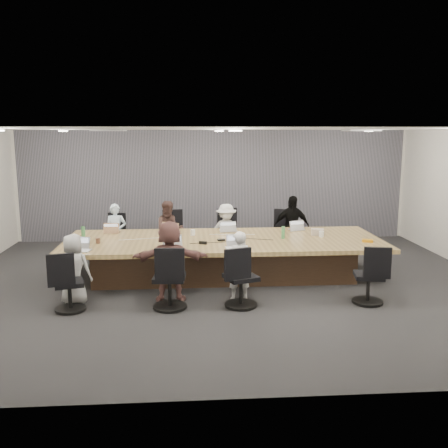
{
  "coord_description": "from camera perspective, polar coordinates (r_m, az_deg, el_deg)",
  "views": [
    {
      "loc": [
        -0.66,
        -8.77,
        2.75
      ],
      "look_at": [
        0.0,
        0.4,
        1.05
      ],
      "focal_mm": 40.0,
      "sensor_mm": 36.0,
      "label": 1
    }
  ],
  "objects": [
    {
      "name": "conference_table",
      "position": [
        9.59,
        -0.04,
        -3.71
      ],
      "size": [
        6.0,
        2.2,
        0.74
      ],
      "color": "#452F1F",
      "rests_on": "ground"
    },
    {
      "name": "chair_0",
      "position": [
        11.34,
        -11.96,
        -1.88
      ],
      "size": [
        0.59,
        0.59,
        0.74
      ],
      "primitive_type": null,
      "rotation": [
        0.0,
        0.0,
        2.93
      ],
      "color": "black",
      "rests_on": "ground"
    },
    {
      "name": "laptop_1",
      "position": [
        10.28,
        -6.37,
        -0.82
      ],
      "size": [
        0.4,
        0.32,
        0.02
      ],
      "primitive_type": "cube",
      "rotation": [
        0.0,
        0.0,
        2.89
      ],
      "color": "#8C6647",
      "rests_on": "conference_table"
    },
    {
      "name": "curtain",
      "position": [
        12.78,
        -1.14,
        4.41
      ],
      "size": [
        9.8,
        0.04,
        2.8
      ],
      "primitive_type": "cube",
      "color": "slate",
      "rests_on": "ground"
    },
    {
      "name": "bottle_clear",
      "position": [
        9.4,
        -6.0,
        -1.26
      ],
      "size": [
        0.08,
        0.08,
        0.22
      ],
      "primitive_type": "cylinder",
      "rotation": [
        0.0,
        0.0,
        -0.24
      ],
      "color": "silver",
      "rests_on": "conference_table"
    },
    {
      "name": "chair_2",
      "position": [
        11.24,
        0.11,
        -1.41
      ],
      "size": [
        0.74,
        0.74,
        0.87
      ],
      "primitive_type": null,
      "rotation": [
        0.0,
        0.0,
        3.45
      ],
      "color": "black",
      "rests_on": "ground"
    },
    {
      "name": "person_5",
      "position": [
        8.19,
        -6.2,
        -4.24
      ],
      "size": [
        1.27,
        0.43,
        1.36
      ],
      "primitive_type": "imported",
      "rotation": [
        0.0,
        0.0,
        3.12
      ],
      "color": "brown",
      "rests_on": "ground"
    },
    {
      "name": "snack_packet",
      "position": [
        9.64,
        16.08,
        -1.85
      ],
      "size": [
        0.23,
        0.19,
        0.04
      ],
      "primitive_type": "cube",
      "rotation": [
        0.0,
        0.0,
        -0.35
      ],
      "color": "#C2780B",
      "rests_on": "conference_table"
    },
    {
      "name": "bottle_green_right",
      "position": [
        9.6,
        6.77,
        -0.98
      ],
      "size": [
        0.07,
        0.07,
        0.23
      ],
      "primitive_type": "cylinder",
      "rotation": [
        0.0,
        0.0,
        -0.03
      ],
      "color": "#458F4E",
      "rests_on": "conference_table"
    },
    {
      "name": "mug_brown",
      "position": [
        9.43,
        -14.22,
        -1.86
      ],
      "size": [
        0.08,
        0.08,
        0.1
      ],
      "primitive_type": "cylinder",
      "rotation": [
        0.0,
        0.0,
        0.03
      ],
      "color": "brown",
      "rests_on": "conference_table"
    },
    {
      "name": "chair_7",
      "position": [
        8.44,
        16.19,
        -6.2
      ],
      "size": [
        0.62,
        0.62,
        0.78
      ],
      "primitive_type": null,
      "rotation": [
        0.0,
        0.0,
        -0.2
      ],
      "color": "black",
      "rests_on": "ground"
    },
    {
      "name": "wall_front",
      "position": [
        5.0,
        3.64,
        -5.21
      ],
      "size": [
        10.0,
        0.0,
        2.8
      ],
      "primitive_type": "cube",
      "rotation": [
        -1.57,
        0.0,
        0.0
      ],
      "color": "beige",
      "rests_on": "ground"
    },
    {
      "name": "wall_back",
      "position": [
        12.86,
        -1.16,
        4.45
      ],
      "size": [
        10.0,
        0.0,
        2.8
      ],
      "primitive_type": "cube",
      "rotation": [
        1.57,
        0.0,
        0.0
      ],
      "color": "beige",
      "rests_on": "ground"
    },
    {
      "name": "laptop_0",
      "position": [
        10.39,
        -12.7,
        -0.89
      ],
      "size": [
        0.33,
        0.24,
        0.02
      ],
      "primitive_type": "cube",
      "rotation": [
        0.0,
        0.0,
        3.05
      ],
      "color": "#8C6647",
      "rests_on": "conference_table"
    },
    {
      "name": "person_2",
      "position": [
        10.87,
        0.24,
        -0.89
      ],
      "size": [
        0.86,
        0.59,
        1.22
      ],
      "primitive_type": "imported",
      "rotation": [
        0.0,
        0.0,
        6.47
      ],
      "color": "silver",
      "rests_on": "ground"
    },
    {
      "name": "person_4",
      "position": [
        8.42,
        -16.8,
        -4.94
      ],
      "size": [
        0.62,
        0.46,
        1.15
      ],
      "primitive_type": "imported",
      "rotation": [
        0.0,
        0.0,
        2.96
      ],
      "color": "#9E9E9E",
      "rests_on": "ground"
    },
    {
      "name": "chair_6",
      "position": [
        7.97,
        1.95,
        -6.66
      ],
      "size": [
        0.7,
        0.7,
        0.81
      ],
      "primitive_type": null,
      "rotation": [
        0.0,
        0.0,
        0.34
      ],
      "color": "black",
      "rests_on": "ground"
    },
    {
      "name": "chair_4",
      "position": [
        8.15,
        -17.26,
        -6.98
      ],
      "size": [
        0.62,
        0.62,
        0.74
      ],
      "primitive_type": null,
      "rotation": [
        0.0,
        0.0,
        0.27
      ],
      "color": "black",
      "rests_on": "ground"
    },
    {
      "name": "laptop_3",
      "position": [
        10.51,
        8.33,
        -0.61
      ],
      "size": [
        0.34,
        0.27,
        0.02
      ],
      "primitive_type": "cube",
      "rotation": [
        0.0,
        0.0,
        3.37
      ],
      "color": "#B2B2B7",
      "rests_on": "conference_table"
    },
    {
      "name": "canvas_bag",
      "position": [
        10.01,
        10.63,
        -0.91
      ],
      "size": [
        0.26,
        0.18,
        0.13
      ],
      "primitive_type": "cube",
      "rotation": [
        0.0,
        0.0,
        -0.14
      ],
      "color": "#B9A693",
      "rests_on": "conference_table"
    },
    {
      "name": "bottle_green_left",
      "position": [
        9.78,
        -15.78,
        -1.02
      ],
      "size": [
        0.08,
        0.08,
        0.26
      ],
      "primitive_type": "cylinder",
      "rotation": [
        0.0,
        0.0,
        -0.1
      ],
      "color": "#458F4E",
      "rests_on": "conference_table"
    },
    {
      "name": "person_0",
      "position": [
        10.95,
        -12.25,
        -0.98
      ],
      "size": [
        0.47,
        0.33,
        1.24
      ],
      "primitive_type": "imported",
      "rotation": [
        0.0,
        0.0,
        6.21
      ],
      "color": "silver",
      "rests_on": "ground"
    },
    {
      "name": "chair_3",
      "position": [
        11.44,
        7.32,
        -1.43
      ],
      "size": [
        0.7,
        0.7,
        0.81
      ],
      "primitive_type": null,
      "rotation": [
        0.0,
        0.0,
        2.81
      ],
      "color": "black",
      "rests_on": "ground"
    },
    {
      "name": "laptop_4",
      "position": [
        8.9,
        -16.1,
        -2.94
      ],
      "size": [
        0.38,
        0.29,
        0.02
      ],
      "primitive_type": "cube",
      "rotation": [
        0.0,
        0.0,
        -0.18
      ],
      "color": "#B2B2B7",
      "rests_on": "conference_table"
    },
    {
      "name": "mic_right",
      "position": [
        9.37,
        -0.33,
        -1.82
      ],
      "size": [
        0.15,
        0.12,
        0.03
      ],
      "primitive_type": "cube",
      "rotation": [
        0.0,
        0.0,
        0.17
      ],
      "color": "black",
      "rests_on": "conference_table"
    },
    {
      "name": "person_3",
      "position": [
        11.05,
        7.71,
        -0.34
      ],
      "size": [
        0.83,
        0.37,
        1.39
      ],
      "primitive_type": "imported",
      "rotation": [
        0.0,
        0.0,
        6.32
      ],
      "color": "black",
      "rests_on": "ground"
    },
    {
      "name": "laptop_2",
      "position": [
        10.3,
        0.48,
        -0.73
      ],
      "size": [
        0.36,
        0.27,
        0.02
      ],
      "primitive_type": "cube",
      "rotation": [
        0.0,
        0.0,
        3.25
      ],
      "color": "#B2B2B7",
      "rests_on": "conference_table"
    },
    {
      "name": "stapler",
      "position": [
        9.08,
        -2.41,
        -2.15
      ],
      "size": [
        0.15,
        0.09,
        0.06
      ],
      "primitive_type": "cube",
      "rotation": [
        0.0,
        0.0,
        -0.37
      ],
      "color": "black",
      "rests_on": "conference_table"
    },
    {
      "name": "person_6",
      "position": [
        8.25,
        1.7,
        -4.77
      ],
      "size": [
        0.45,
        0.32,
        1.16
      ],
      "primitive_type": "imported",
      "rotation": [
        0.0,
        0.0,
        3.23
      ],
      "color": "silver",
      "rests_on": "ground"
    },
    {
      "name": "laptop_6",
      "position": [
        8.74,
        1.34,
        -2.76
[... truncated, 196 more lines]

